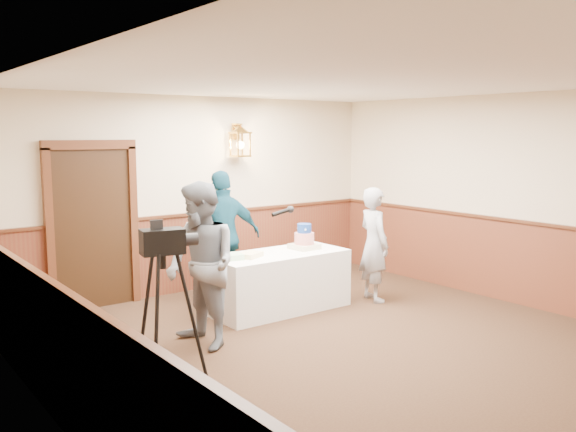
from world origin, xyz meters
The scene contains 10 objects.
ground centered at (0.00, 0.00, 0.00)m, with size 7.00×7.00×0.00m, color #311D13.
room_shell centered at (-0.05, 0.45, 1.52)m, with size 6.02×7.02×2.81m.
display_table centered at (0.26, 1.90, 0.38)m, with size 1.80×0.80×0.75m, color white.
tiered_cake centered at (0.69, 1.91, 0.88)m, with size 0.34×0.34×0.34m.
sheet_cake_yellow centered at (-0.19, 1.89, 0.78)m, with size 0.29×0.22×0.06m, color #FFE398.
sheet_cake_green centered at (-0.46, 1.93, 0.78)m, with size 0.29×0.23×0.07m, color #9CD697.
interviewer centered at (-1.21, 1.28, 0.89)m, with size 1.53×0.91×1.78m.
baker centered at (1.55, 1.48, 0.78)m, with size 0.57×0.37×1.56m, color gray.
assistant_p centered at (-0.09, 2.69, 0.89)m, with size 1.05×0.44×1.78m, color #113D4F.
tv_camera_rig centered at (-2.07, 0.40, 0.66)m, with size 0.58×0.54×1.47m.
Camera 1 is at (-4.29, -4.29, 2.28)m, focal length 38.00 mm.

